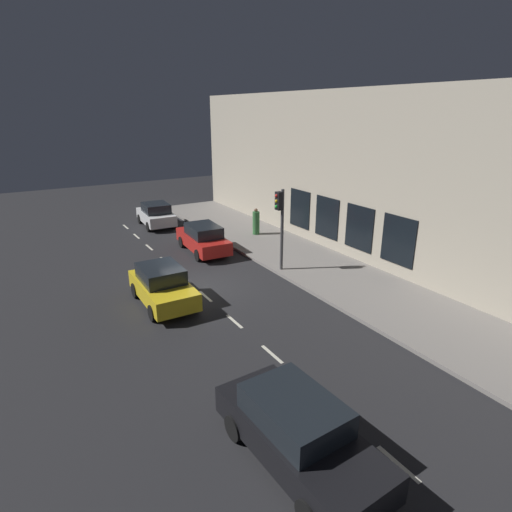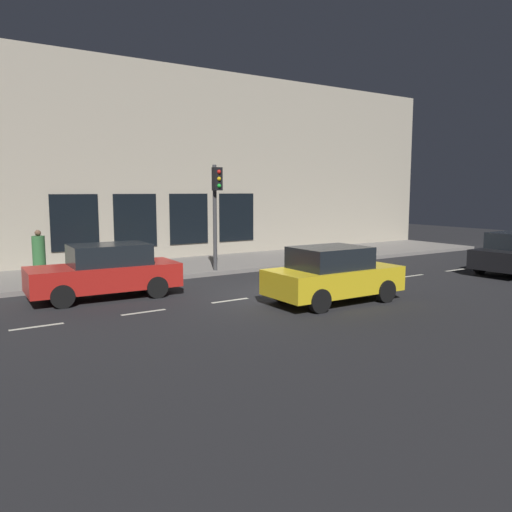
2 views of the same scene
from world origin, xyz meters
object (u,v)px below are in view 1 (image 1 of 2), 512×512
parked_car_1 (156,215)px  pedestrian_0 (256,223)px  parked_car_3 (298,431)px  parked_car_0 (203,238)px  traffic_light (280,217)px  parked_car_2 (162,286)px

parked_car_1 → pedestrian_0: (4.54, -5.64, 0.10)m
parked_car_1 → pedestrian_0: 7.24m
parked_car_1 → parked_car_3: size_ratio=0.86×
parked_car_0 → pedestrian_0: (4.07, 1.07, 0.10)m
pedestrian_0 → parked_car_0: bearing=139.0°
traffic_light → parked_car_2: traffic_light is taller
parked_car_1 → pedestrian_0: size_ratio=2.37×
traffic_light → parked_car_3: bearing=-122.1°
traffic_light → parked_car_3: traffic_light is taller
traffic_light → parked_car_1: bearing=101.6°
traffic_light → parked_car_0: (-1.89, 4.76, -2.02)m
parked_car_0 → parked_car_1: bearing=96.9°
parked_car_2 → pedestrian_0: pedestrian_0 is taller
traffic_light → pedestrian_0: traffic_light is taller
traffic_light → parked_car_1: 11.88m
parked_car_1 → parked_car_2: 12.42m
parked_car_2 → pedestrian_0: 10.30m
parked_car_3 → pedestrian_0: 17.69m
parked_car_3 → pedestrian_0: bearing=-120.7°
parked_car_3 → traffic_light: bearing=-124.8°
traffic_light → parked_car_0: traffic_light is taller
parked_car_0 → parked_car_3: 15.14m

